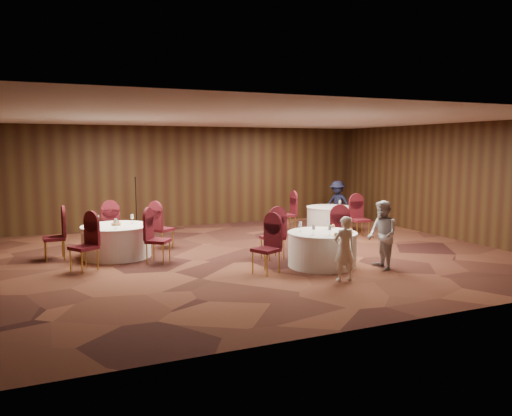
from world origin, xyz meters
name	(u,v)px	position (x,y,z in m)	size (l,w,h in m)	color
ground	(252,256)	(0.00, 0.00, 0.00)	(12.00, 12.00, 0.00)	black
room_shell	(251,172)	(0.00, 0.00, 1.96)	(12.00, 12.00, 12.00)	silver
table_main	(322,249)	(0.99, -1.55, 0.38)	(1.48, 1.48, 0.74)	silver
table_left	(117,241)	(-2.93, 1.14, 0.38)	(1.60, 1.60, 0.74)	silver
table_right	(330,219)	(3.56, 2.29, 0.38)	(1.41, 1.41, 0.74)	silver
chairs_main	(294,240)	(0.63, -0.94, 0.50)	(3.00, 1.80, 1.00)	#450D16
chairs_left	(115,236)	(-2.97, 1.12, 0.50)	(3.16, 2.93, 1.00)	#450D16
chairs_right	(322,217)	(3.04, 1.89, 0.50)	(1.99, 2.28, 1.00)	#450D16
tabletop_main	(330,228)	(1.12, -1.66, 0.84)	(1.06, 1.11, 0.22)	silver
tabletop_left	(116,222)	(-2.93, 1.14, 0.82)	(0.85, 0.80, 0.22)	silver
tabletop_right	(340,202)	(3.77, 2.08, 0.90)	(0.08, 0.08, 0.22)	silver
mic_stand	(136,218)	(-1.97, 3.99, 0.50)	(0.24, 0.24, 1.68)	black
woman_a	(344,249)	(0.76, -2.74, 0.62)	(0.46, 0.30, 1.25)	white
woman_b	(382,235)	(1.99, -2.28, 0.72)	(0.70, 0.55, 1.45)	silver
man_c	(337,203)	(4.37, 3.15, 0.73)	(0.94, 0.54, 1.45)	black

